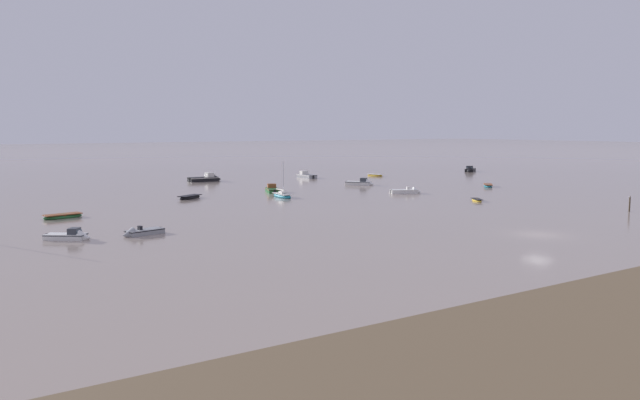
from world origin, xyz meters
name	(u,v)px	position (x,y,z in m)	size (l,w,h in m)	color
ground_plane	(538,235)	(0.00, 0.00, 0.00)	(800.00, 800.00, 0.00)	gray
motorboat_moored_0	(305,176)	(17.27, 70.40, 0.32)	(2.07, 5.64, 2.11)	gray
rowboat_moored_0	(375,175)	(32.01, 65.84, 0.17)	(2.24, 4.05, 0.61)	gold
motorboat_moored_1	(139,233)	(-31.93, 20.47, 0.19)	(4.31, 2.33, 1.40)	gray
motorboat_moored_2	(362,183)	(17.13, 50.55, 0.29)	(4.58, 5.03, 1.93)	white
rowboat_moored_1	(488,186)	(33.55, 36.15, 0.17)	(3.79, 3.84, 0.63)	#197084
motorboat_moored_3	(470,170)	(58.66, 64.07, 0.31)	(5.50, 4.62, 2.05)	black
motorboat_moored_4	(208,179)	(-2.67, 73.38, 0.37)	(6.58, 2.34, 2.46)	black
motorboat_moored_5	(408,192)	(14.66, 35.35, 0.23)	(5.04, 3.69, 1.65)	white
motorboat_moored_6	(72,237)	(-37.72, 21.54, 0.24)	(4.24, 3.64, 1.59)	white
rowboat_moored_2	(477,200)	(15.72, 22.26, 0.13)	(2.41, 3.12, 0.48)	gold
motorboat_moored_7	(272,190)	(-2.02, 49.08, 0.29)	(3.31, 5.27, 1.90)	#23602D
rowboat_moored_3	(63,217)	(-35.78, 36.36, 0.19)	(4.55, 2.26, 0.69)	#23602D
sailboat_moored_0	(282,196)	(-4.57, 41.28, 0.24)	(1.93, 5.07, 5.57)	#197084
rowboat_moored_4	(190,197)	(-16.59, 47.01, 0.18)	(4.45, 3.50, 0.68)	black
mooring_post_left	(630,204)	(23.10, 4.58, 0.89)	(0.22, 0.22, 2.08)	#403323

